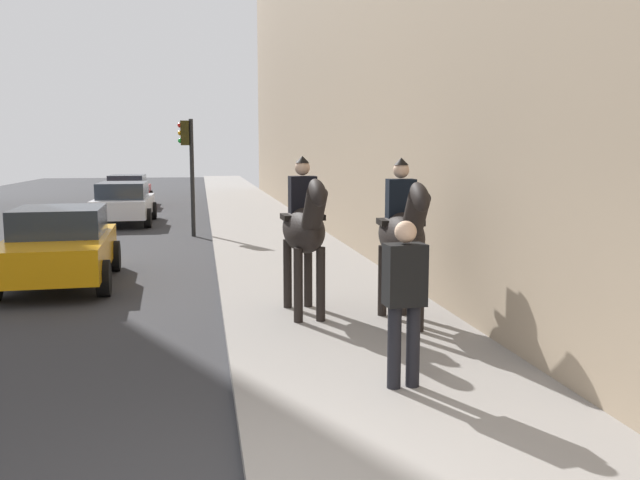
{
  "coord_description": "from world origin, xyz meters",
  "views": [
    {
      "loc": [
        -4.08,
        0.27,
        2.5
      ],
      "look_at": [
        4.0,
        -1.17,
        1.4
      ],
      "focal_mm": 37.37,
      "sensor_mm": 36.0,
      "label": 1
    }
  ],
  "objects_px": {
    "mounted_horse_far": "(402,233)",
    "car_far_lane": "(124,202)",
    "car_mid_lane": "(128,190)",
    "car_near_lane": "(60,245)",
    "traffic_light_near_curb": "(188,158)",
    "pedestrian_greeting": "(405,293)",
    "mounted_horse_near": "(304,227)"
  },
  "relations": [
    {
      "from": "mounted_horse_far",
      "to": "car_far_lane",
      "type": "relative_size",
      "value": 0.52
    },
    {
      "from": "car_mid_lane",
      "to": "car_far_lane",
      "type": "distance_m",
      "value": 7.24
    },
    {
      "from": "car_near_lane",
      "to": "traffic_light_near_curb",
      "type": "xyz_separation_m",
      "value": [
        6.71,
        -2.3,
        1.56
      ]
    },
    {
      "from": "mounted_horse_far",
      "to": "car_mid_lane",
      "type": "bearing_deg",
      "value": -160.79
    },
    {
      "from": "car_mid_lane",
      "to": "traffic_light_near_curb",
      "type": "height_order",
      "value": "traffic_light_near_curb"
    },
    {
      "from": "mounted_horse_far",
      "to": "pedestrian_greeting",
      "type": "xyz_separation_m",
      "value": [
        -2.37,
        0.7,
        -0.3
      ]
    },
    {
      "from": "car_near_lane",
      "to": "traffic_light_near_curb",
      "type": "bearing_deg",
      "value": 158.25
    },
    {
      "from": "traffic_light_near_curb",
      "to": "pedestrian_greeting",
      "type": "bearing_deg",
      "value": -170.24
    },
    {
      "from": "car_mid_lane",
      "to": "traffic_light_near_curb",
      "type": "xyz_separation_m",
      "value": [
        -11.0,
        -2.86,
        1.56
      ]
    },
    {
      "from": "car_near_lane",
      "to": "mounted_horse_far",
      "type": "bearing_deg",
      "value": 47.62
    },
    {
      "from": "mounted_horse_far",
      "to": "car_mid_lane",
      "type": "distance_m",
      "value": 22.88
    },
    {
      "from": "pedestrian_greeting",
      "to": "car_far_lane",
      "type": "xyz_separation_m",
      "value": [
        17.26,
        4.58,
        -0.34
      ]
    },
    {
      "from": "car_near_lane",
      "to": "car_far_lane",
      "type": "height_order",
      "value": "same"
    },
    {
      "from": "car_mid_lane",
      "to": "mounted_horse_far",
      "type": "bearing_deg",
      "value": -165.02
    },
    {
      "from": "car_far_lane",
      "to": "traffic_light_near_curb",
      "type": "bearing_deg",
      "value": -149.17
    },
    {
      "from": "mounted_horse_far",
      "to": "car_far_lane",
      "type": "xyz_separation_m",
      "value": [
        14.89,
        5.29,
        -0.64
      ]
    },
    {
      "from": "mounted_horse_far",
      "to": "traffic_light_near_curb",
      "type": "bearing_deg",
      "value": -160.48
    },
    {
      "from": "car_near_lane",
      "to": "car_far_lane",
      "type": "bearing_deg",
      "value": 177.0
    },
    {
      "from": "traffic_light_near_curb",
      "to": "mounted_horse_far",
      "type": "bearing_deg",
      "value": -164.79
    },
    {
      "from": "car_near_lane",
      "to": "car_mid_lane",
      "type": "distance_m",
      "value": 17.72
    },
    {
      "from": "car_far_lane",
      "to": "traffic_light_near_curb",
      "type": "distance_m",
      "value": 4.68
    },
    {
      "from": "mounted_horse_near",
      "to": "car_near_lane",
      "type": "distance_m",
      "value": 5.52
    },
    {
      "from": "pedestrian_greeting",
      "to": "mounted_horse_near",
      "type": "bearing_deg",
      "value": 6.32
    },
    {
      "from": "mounted_horse_near",
      "to": "mounted_horse_far",
      "type": "relative_size",
      "value": 1.01
    },
    {
      "from": "car_far_lane",
      "to": "mounted_horse_near",
      "type": "bearing_deg",
      "value": -164.09
    },
    {
      "from": "mounted_horse_near",
      "to": "pedestrian_greeting",
      "type": "distance_m",
      "value": 3.18
    },
    {
      "from": "car_far_lane",
      "to": "traffic_light_near_curb",
      "type": "xyz_separation_m",
      "value": [
        -3.79,
        -2.27,
        1.55
      ]
    },
    {
      "from": "mounted_horse_far",
      "to": "pedestrian_greeting",
      "type": "height_order",
      "value": "mounted_horse_far"
    },
    {
      "from": "car_near_lane",
      "to": "car_mid_lane",
      "type": "xyz_separation_m",
      "value": [
        17.71,
        0.56,
        0.0
      ]
    },
    {
      "from": "car_near_lane",
      "to": "car_far_lane",
      "type": "xyz_separation_m",
      "value": [
        10.49,
        -0.03,
        0.01
      ]
    },
    {
      "from": "car_far_lane",
      "to": "pedestrian_greeting",
      "type": "bearing_deg",
      "value": -165.22
    },
    {
      "from": "mounted_horse_near",
      "to": "car_mid_lane",
      "type": "height_order",
      "value": "mounted_horse_near"
    }
  ]
}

